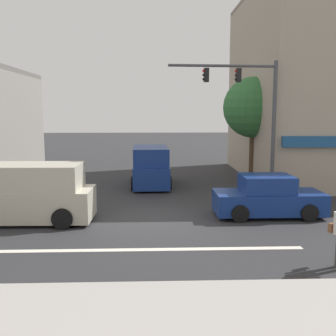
{
  "coord_description": "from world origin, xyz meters",
  "views": [
    {
      "loc": [
        0.15,
        -14.45,
        3.98
      ],
      "look_at": [
        0.74,
        2.0,
        1.6
      ],
      "focal_mm": 42.0,
      "sensor_mm": 36.0,
      "label": 1
    }
  ],
  "objects_px": {
    "van_parked_curbside": "(151,167)",
    "sedan_crossing_leftbound": "(268,198)",
    "traffic_light_mast": "(253,107)",
    "van_waiting_far": "(31,195)",
    "street_tree": "(253,108)"
  },
  "relations": [
    {
      "from": "sedan_crossing_leftbound",
      "to": "van_parked_curbside",
      "type": "relative_size",
      "value": 0.88
    },
    {
      "from": "van_waiting_far",
      "to": "traffic_light_mast",
      "type": "bearing_deg",
      "value": 21.76
    },
    {
      "from": "street_tree",
      "to": "van_waiting_far",
      "type": "distance_m",
      "value": 13.2
    },
    {
      "from": "van_parked_curbside",
      "to": "traffic_light_mast",
      "type": "bearing_deg",
      "value": -36.12
    },
    {
      "from": "street_tree",
      "to": "van_parked_curbside",
      "type": "distance_m",
      "value": 6.66
    },
    {
      "from": "sedan_crossing_leftbound",
      "to": "van_waiting_far",
      "type": "xyz_separation_m",
      "value": [
        -8.79,
        -0.48,
        0.29
      ]
    },
    {
      "from": "van_waiting_far",
      "to": "sedan_crossing_leftbound",
      "type": "bearing_deg",
      "value": 3.15
    },
    {
      "from": "sedan_crossing_leftbound",
      "to": "van_waiting_far",
      "type": "distance_m",
      "value": 8.81
    },
    {
      "from": "sedan_crossing_leftbound",
      "to": "street_tree",
      "type": "bearing_deg",
      "value": 80.69
    },
    {
      "from": "traffic_light_mast",
      "to": "van_parked_curbside",
      "type": "bearing_deg",
      "value": 143.88
    },
    {
      "from": "van_parked_curbside",
      "to": "street_tree",
      "type": "bearing_deg",
      "value": 10.49
    },
    {
      "from": "traffic_light_mast",
      "to": "van_parked_curbside",
      "type": "distance_m",
      "value": 6.54
    },
    {
      "from": "traffic_light_mast",
      "to": "sedan_crossing_leftbound",
      "type": "relative_size",
      "value": 1.51
    },
    {
      "from": "sedan_crossing_leftbound",
      "to": "van_parked_curbside",
      "type": "xyz_separation_m",
      "value": [
        -4.53,
        6.44,
        0.29
      ]
    },
    {
      "from": "van_parked_curbside",
      "to": "sedan_crossing_leftbound",
      "type": "bearing_deg",
      "value": -54.89
    }
  ]
}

